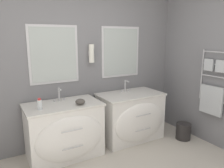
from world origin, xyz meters
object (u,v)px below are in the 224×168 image
object	(u,v)px
vanity_left	(65,131)
waste_bin	(183,131)
amenity_bowl	(80,102)
toiletry_bottle	(40,104)
vanity_right	(131,116)

from	to	relation	value
vanity_left	waste_bin	world-z (taller)	vanity_left
amenity_bowl	waste_bin	distance (m)	1.86
toiletry_bottle	waste_bin	size ratio (longest dim) A/B	0.56
waste_bin	amenity_bowl	bearing A→B (deg)	168.80
toiletry_bottle	amenity_bowl	size ratio (longest dim) A/B	1.16
vanity_left	vanity_right	size ratio (longest dim) A/B	1.00
toiletry_bottle	waste_bin	bearing A→B (deg)	-9.88
vanity_left	vanity_right	bearing A→B (deg)	0.00
vanity_right	toiletry_bottle	bearing A→B (deg)	-177.60
vanity_left	waste_bin	distance (m)	1.97
vanity_right	waste_bin	size ratio (longest dim) A/B	3.81
vanity_right	amenity_bowl	size ratio (longest dim) A/B	7.91
amenity_bowl	vanity_left	bearing A→B (deg)	150.54
vanity_right	toiletry_bottle	world-z (taller)	toiletry_bottle
vanity_right	amenity_bowl	distance (m)	1.04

